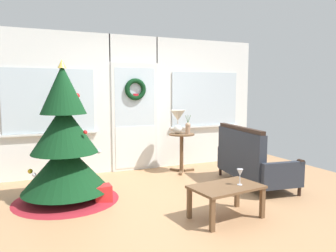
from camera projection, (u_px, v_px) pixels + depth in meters
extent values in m
plane|color=#AD7F56|center=(180.00, 203.00, 4.44)|extent=(6.76, 6.76, 0.00)
cube|color=white|center=(50.00, 105.00, 5.61)|extent=(2.15, 0.08, 2.55)
cube|color=white|center=(204.00, 103.00, 6.80)|extent=(2.15, 0.08, 2.55)
cube|color=white|center=(133.00, 49.00, 6.10)|extent=(0.94, 0.08, 0.50)
cube|color=silver|center=(135.00, 117.00, 6.20)|extent=(0.90, 0.05, 2.05)
cube|color=white|center=(136.00, 147.00, 6.24)|extent=(0.78, 0.02, 0.80)
cube|color=silver|center=(135.00, 97.00, 6.14)|extent=(0.78, 0.01, 1.10)
cube|color=silver|center=(50.00, 101.00, 5.55)|extent=(1.50, 0.01, 1.10)
cube|color=silver|center=(205.00, 99.00, 6.74)|extent=(1.50, 0.01, 1.10)
cube|color=silver|center=(51.00, 134.00, 5.60)|extent=(1.59, 0.06, 0.03)
cube|color=silver|center=(205.00, 126.00, 6.79)|extent=(1.59, 0.06, 0.03)
torus|color=black|center=(135.00, 89.00, 6.09)|extent=(0.41, 0.09, 0.41)
cube|color=red|center=(136.00, 96.00, 6.09)|extent=(0.10, 0.02, 0.10)
cylinder|color=#4C331E|center=(66.00, 192.00, 4.54)|extent=(0.10, 0.10, 0.22)
cone|color=maroon|center=(67.00, 196.00, 4.55)|extent=(1.45, 1.45, 0.10)
cone|color=#0F3819|center=(66.00, 167.00, 4.50)|extent=(1.19, 1.19, 0.67)
cone|color=#0F3819|center=(64.00, 129.00, 4.45)|extent=(0.91, 0.91, 0.67)
cone|color=#0F3819|center=(63.00, 89.00, 4.39)|extent=(0.62, 0.62, 0.67)
cone|color=#E0BC4C|center=(62.00, 64.00, 4.35)|extent=(0.12, 0.12, 0.12)
sphere|color=red|center=(77.00, 96.00, 4.60)|extent=(0.08, 0.08, 0.08)
sphere|color=gold|center=(90.00, 152.00, 4.81)|extent=(0.07, 0.07, 0.07)
sphere|color=silver|center=(34.00, 175.00, 4.14)|extent=(0.05, 0.05, 0.05)
sphere|color=#264CB2|center=(50.00, 154.00, 4.78)|extent=(0.07, 0.07, 0.07)
sphere|color=red|center=(85.00, 132.00, 4.34)|extent=(0.06, 0.06, 0.06)
sphere|color=gold|center=(30.00, 171.00, 4.39)|extent=(0.07, 0.07, 0.07)
sphere|color=silver|center=(99.00, 151.00, 4.59)|extent=(0.07, 0.07, 0.07)
sphere|color=#264CB2|center=(56.00, 107.00, 4.63)|extent=(0.05, 0.05, 0.05)
cylinder|color=black|center=(299.00, 191.00, 4.73)|extent=(0.05, 0.05, 0.14)
cylinder|color=black|center=(250.00, 169.00, 6.05)|extent=(0.05, 0.05, 0.14)
cylinder|color=black|center=(263.00, 195.00, 4.56)|extent=(0.05, 0.05, 0.14)
cylinder|color=black|center=(220.00, 171.00, 5.88)|extent=(0.05, 0.05, 0.14)
cube|color=#282D38|center=(256.00, 172.00, 5.29)|extent=(0.87, 1.40, 0.14)
cube|color=#282D38|center=(240.00, 150.00, 5.16)|extent=(0.27, 1.33, 0.62)
cube|color=black|center=(240.00, 129.00, 5.13)|extent=(0.23, 1.30, 0.06)
cube|color=#282D38|center=(283.00, 175.00, 4.60)|extent=(0.67, 0.17, 0.38)
cylinder|color=black|center=(301.00, 162.00, 4.66)|extent=(0.10, 0.10, 0.09)
cube|color=#282D38|center=(235.00, 156.00, 5.95)|extent=(0.67, 0.17, 0.38)
cylinder|color=black|center=(249.00, 146.00, 6.02)|extent=(0.10, 0.10, 0.09)
cylinder|color=brown|center=(182.00, 134.00, 6.04)|extent=(0.48, 0.48, 0.02)
cylinder|color=brown|center=(182.00, 154.00, 6.08)|extent=(0.07, 0.07, 0.70)
cube|color=brown|center=(189.00, 170.00, 6.18)|extent=(0.20, 0.05, 0.04)
cube|color=brown|center=(175.00, 170.00, 6.21)|extent=(0.14, 0.20, 0.04)
cube|color=brown|center=(181.00, 173.00, 5.96)|extent=(0.14, 0.20, 0.04)
sphere|color=silver|center=(178.00, 129.00, 6.04)|extent=(0.16, 0.16, 0.16)
cylinder|color=silver|center=(178.00, 122.00, 6.03)|extent=(0.02, 0.02, 0.06)
cone|color=silver|center=(178.00, 115.00, 6.02)|extent=(0.28, 0.28, 0.20)
cylinder|color=tan|center=(188.00, 129.00, 6.02)|extent=(0.09, 0.09, 0.16)
sphere|color=tan|center=(188.00, 125.00, 6.01)|extent=(0.10, 0.10, 0.10)
cylinder|color=#4C7042|center=(187.00, 120.00, 5.99)|extent=(0.07, 0.01, 0.17)
cylinder|color=#4C7042|center=(188.00, 120.00, 6.00)|extent=(0.01, 0.01, 0.18)
cylinder|color=#4C7042|center=(189.00, 120.00, 6.00)|extent=(0.07, 0.01, 0.17)
cube|color=brown|center=(226.00, 187.00, 3.87)|extent=(0.90, 0.63, 0.03)
cube|color=brown|center=(212.00, 215.00, 3.51)|extent=(0.05, 0.05, 0.37)
cube|color=brown|center=(262.00, 203.00, 3.90)|extent=(0.05, 0.05, 0.37)
cube|color=brown|center=(189.00, 203.00, 3.89)|extent=(0.05, 0.05, 0.37)
cube|color=brown|center=(237.00, 193.00, 4.27)|extent=(0.05, 0.05, 0.37)
cylinder|color=silver|center=(240.00, 185.00, 3.90)|extent=(0.06, 0.06, 0.01)
cylinder|color=silver|center=(240.00, 180.00, 3.90)|extent=(0.01, 0.01, 0.10)
cone|color=silver|center=(240.00, 173.00, 3.89)|extent=(0.08, 0.08, 0.09)
cube|color=red|center=(103.00, 193.00, 4.47)|extent=(0.23, 0.21, 0.23)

